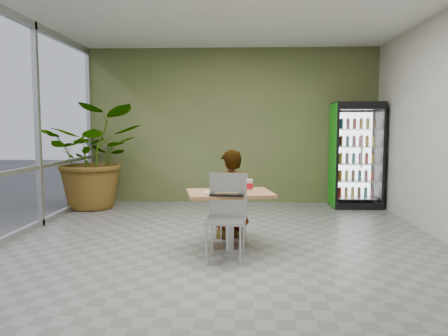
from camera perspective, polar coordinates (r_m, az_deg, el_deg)
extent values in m
plane|color=gray|center=(5.83, 0.10, -10.35)|extent=(7.00, 7.00, 0.00)
cube|color=tan|center=(5.62, 0.77, -3.33)|extent=(1.19, 0.93, 0.04)
cylinder|color=#AEB1B3|center=(5.69, 0.76, -7.07)|extent=(0.11, 0.11, 0.71)
cube|color=#AEB1B3|center=(5.77, 0.76, -10.29)|extent=(0.60, 0.52, 0.04)
cube|color=#AEB1B3|center=(6.30, 0.82, -5.10)|extent=(0.50, 0.50, 0.03)
cube|color=#AEB1B3|center=(6.08, 1.27, -3.19)|extent=(0.40, 0.14, 0.48)
cylinder|color=#AEB1B3|center=(6.55, 1.92, -6.63)|extent=(0.02, 0.02, 0.43)
cylinder|color=#AEB1B3|center=(6.47, -1.07, -6.78)|extent=(0.02, 0.02, 0.43)
cylinder|color=#AEB1B3|center=(6.22, 2.77, -7.28)|extent=(0.02, 0.02, 0.43)
cylinder|color=#AEB1B3|center=(6.14, -0.37, -7.45)|extent=(0.02, 0.02, 0.43)
cube|color=#AEB1B3|center=(5.15, 0.21, -6.88)|extent=(0.49, 0.49, 0.03)
cube|color=#AEB1B3|center=(5.31, 0.53, -3.54)|extent=(0.45, 0.08, 0.54)
cylinder|color=#AEB1B3|center=(5.05, -2.30, -9.97)|extent=(0.03, 0.03, 0.49)
cylinder|color=#AEB1B3|center=(5.00, 2.16, -10.13)|extent=(0.03, 0.03, 0.49)
cylinder|color=#AEB1B3|center=(5.42, -1.57, -8.90)|extent=(0.03, 0.03, 0.49)
cylinder|color=#AEB1B3|center=(5.38, 2.57, -9.03)|extent=(0.03, 0.03, 0.49)
imported|color=black|center=(6.24, 0.80, -4.76)|extent=(0.66, 0.51, 1.56)
cylinder|color=silver|center=(5.70, 0.60, -2.93)|extent=(0.21, 0.21, 0.01)
cylinder|color=silver|center=(5.67, 3.36, -2.33)|extent=(0.08, 0.08, 0.14)
cylinder|color=red|center=(5.67, 3.36, -2.37)|extent=(0.08, 0.08, 0.08)
cylinder|color=silver|center=(5.66, 3.37, -1.57)|extent=(0.09, 0.09, 0.01)
cube|color=silver|center=(5.49, -1.87, -3.22)|extent=(0.16, 0.16, 0.02)
cube|color=black|center=(5.35, 0.45, -3.42)|extent=(0.43, 0.33, 0.02)
cube|color=black|center=(8.97, 16.89, 1.63)|extent=(0.93, 0.73, 2.06)
cube|color=#1AA519|center=(8.87, 13.95, 1.66)|extent=(0.02, 0.71, 2.02)
cube|color=white|center=(8.63, 17.47, 1.60)|extent=(0.74, 0.02, 1.65)
imported|color=#296629|center=(8.84, -16.52, 1.44)|extent=(2.10, 1.92, 2.01)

